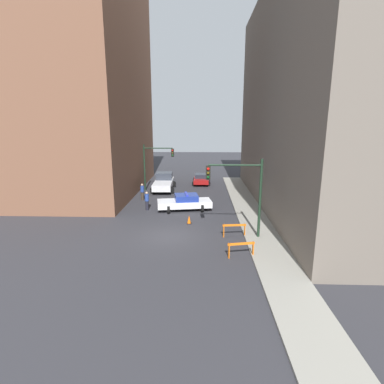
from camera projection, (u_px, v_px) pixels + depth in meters
name	position (u px, v px, depth m)	size (l,w,h in m)	color
ground_plane	(171.00, 236.00, 20.45)	(120.00, 120.00, 0.00)	#2D2D33
sidewalk_right	(262.00, 236.00, 20.22)	(2.40, 44.00, 0.12)	gray
building_corner_left	(70.00, 83.00, 31.84)	(14.00, 20.00, 23.43)	brown
building_right	(334.00, 98.00, 25.61)	(12.00, 28.00, 19.19)	#6B6056
traffic_light_near	(242.00, 187.00, 19.31)	(3.64, 0.35, 5.20)	black
traffic_light_far	(154.00, 161.00, 33.49)	(3.44, 0.35, 5.20)	black
police_car	(185.00, 202.00, 26.39)	(4.94, 2.85, 1.52)	white
white_truck	(164.00, 182.00, 34.31)	(2.74, 5.45, 1.90)	silver
parked_car_near	(201.00, 179.00, 37.71)	(2.32, 4.33, 1.31)	maroon
pedestrian_crossing	(147.00, 200.00, 26.38)	(0.44, 0.44, 1.66)	black
pedestrian_corner	(142.00, 192.00, 29.78)	(0.43, 0.43, 1.66)	#382D23
barrier_front	(241.00, 247.00, 17.08)	(1.58, 0.45, 0.90)	orange
barrier_mid	(234.00, 228.00, 20.17)	(1.60, 0.33, 0.90)	orange
traffic_cone	(189.00, 220.00, 22.90)	(0.36, 0.36, 0.66)	black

